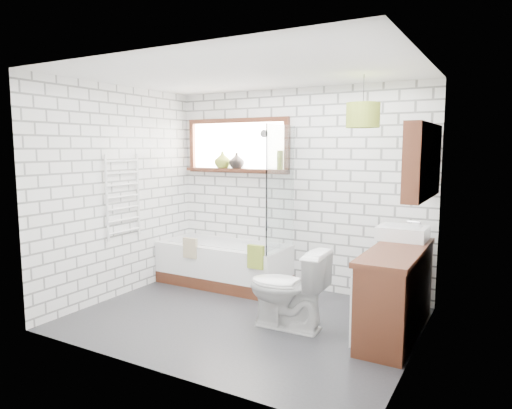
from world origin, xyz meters
The scene contains 22 objects.
floor centered at (0.00, 0.00, -0.01)m, with size 3.40×2.60×0.01m, color #262629.
ceiling centered at (0.00, 0.00, 2.50)m, with size 3.40×2.60×0.01m, color white.
wall_back centered at (0.00, 1.30, 1.25)m, with size 3.40×0.01×2.50m, color white.
wall_front centered at (0.00, -1.30, 1.25)m, with size 3.40×0.01×2.50m, color white.
wall_left centered at (-1.70, 0.00, 1.25)m, with size 0.01×2.60×2.50m, color white.
wall_right centered at (1.70, 0.00, 1.25)m, with size 0.01×2.60×2.50m, color white.
window centered at (-0.85, 1.26, 1.80)m, with size 1.52×0.16×0.68m, color #3B1B10.
towel_radiator centered at (-1.66, 0.00, 1.20)m, with size 0.06×0.52×1.00m, color white.
mirror_cabinet centered at (1.62, 0.60, 1.65)m, with size 0.16×1.20×0.70m, color #3B1B10.
shower_riser centered at (-0.40, 1.26, 1.35)m, with size 0.02×0.02×1.30m, color silver.
bathtub centered at (-0.85, 0.93, 0.27)m, with size 1.68×0.74×0.54m, color white.
shower_screen centered at (-0.03, 0.93, 1.29)m, with size 0.02×0.72×1.50m, color white.
towel_green centered at (-0.16, 0.56, 0.52)m, with size 0.20×0.06×0.28m, color olive.
towel_beige centered at (-1.11, 0.56, 0.52)m, with size 0.20×0.05×0.26m, color tan.
vanity centered at (1.47, 0.40, 0.41)m, with size 0.47×1.44×0.83m, color #3B1B10.
basin centered at (1.41, 0.89, 0.90)m, with size 0.48×0.42×0.14m, color white.
tap centered at (1.57, 0.89, 0.95)m, with size 0.03×0.03×0.14m, color silver.
toilet centered at (0.50, 0.02, 0.40)m, with size 0.79×0.45×0.80m, color white.
vase_olive centered at (-1.05, 1.23, 1.59)m, with size 0.22×0.22×0.23m, color olive.
vase_dark centered at (-0.83, 1.23, 1.59)m, with size 0.20×0.20×0.21m, color black.
bottle centered at (-0.20, 1.23, 1.60)m, with size 0.08×0.08×0.24m, color olive.
pendant centered at (1.01, 0.67, 2.10)m, with size 0.34×0.34×0.25m, color olive.
Camera 1 is at (2.36, -3.92, 1.78)m, focal length 32.00 mm.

